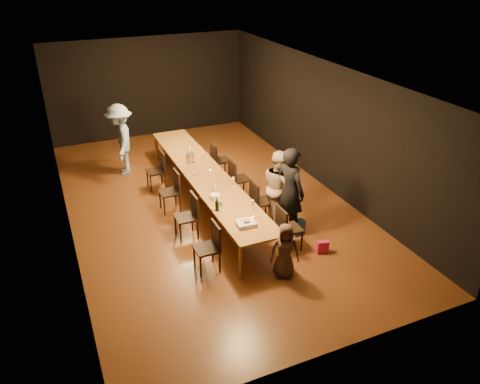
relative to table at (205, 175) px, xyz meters
name	(u,v)px	position (x,y,z in m)	size (l,w,h in m)	color
ground	(206,203)	(0.00, 0.00, -0.70)	(10.00, 10.00, 0.00)	#4E2813
room_shell	(203,117)	(0.00, 0.00, 1.38)	(6.04, 10.04, 3.02)	black
table	(205,175)	(0.00, 0.00, 0.00)	(0.90, 6.00, 0.75)	brown
chair_right_0	(290,228)	(0.85, -2.40, -0.24)	(0.42, 0.42, 0.93)	black
chair_right_1	(262,201)	(0.85, -1.20, -0.24)	(0.42, 0.42, 0.93)	black
chair_right_2	(240,178)	(0.85, 0.00, -0.24)	(0.42, 0.42, 0.93)	black
chair_right_3	(221,160)	(0.85, 1.20, -0.24)	(0.42, 0.42, 0.93)	black
chair_left_0	(206,248)	(-0.85, -2.40, -0.24)	(0.42, 0.42, 0.93)	black
chair_left_1	(186,217)	(-0.85, -1.20, -0.24)	(0.42, 0.42, 0.93)	black
chair_left_2	(169,192)	(-0.85, 0.00, -0.24)	(0.42, 0.42, 0.93)	black
chair_left_3	(156,171)	(-0.85, 1.20, -0.24)	(0.42, 0.42, 0.93)	black
woman_birthday	(290,191)	(1.15, -1.84, 0.23)	(0.68, 0.45, 1.87)	black
woman_tan	(279,187)	(1.15, -1.36, 0.11)	(0.79, 0.61, 1.62)	#C2AA91
man_blue	(121,140)	(-1.40, 2.43, 0.22)	(1.19, 0.68, 1.84)	#8AB0D6
child	(285,251)	(0.35, -3.11, -0.18)	(0.51, 0.33, 1.05)	#463027
gift_bag_red	(323,247)	(1.37, -2.79, -0.57)	(0.22, 0.12, 0.26)	#C01C58
gift_bag_blue	(298,227)	(1.27, -2.02, -0.54)	(0.26, 0.17, 0.32)	#214992
birthday_cake	(246,223)	(-0.07, -2.40, 0.09)	(0.37, 0.30, 0.08)	white
plate_stack	(215,197)	(-0.23, -1.23, 0.10)	(0.20, 0.20, 0.11)	white
champagne_bottle	(217,204)	(-0.36, -1.68, 0.20)	(0.07, 0.07, 0.31)	black
ice_bucket	(190,158)	(-0.09, 0.77, 0.15)	(0.19, 0.19, 0.21)	#BAB9BE
wineglass_0	(221,206)	(-0.29, -1.71, 0.15)	(0.06, 0.06, 0.21)	beige
wineglass_1	(253,205)	(0.28, -1.92, 0.15)	(0.06, 0.06, 0.21)	beige
wineglass_2	(215,189)	(-0.14, -0.98, 0.15)	(0.06, 0.06, 0.21)	silver
wineglass_3	(233,182)	(0.34, -0.83, 0.15)	(0.06, 0.06, 0.21)	beige
wineglass_4	(194,169)	(-0.22, 0.14, 0.15)	(0.06, 0.06, 0.21)	silver
wineglass_5	(203,156)	(0.20, 0.72, 0.15)	(0.06, 0.06, 0.21)	silver
tealight_near	(253,218)	(0.15, -2.22, 0.06)	(0.05, 0.05, 0.03)	#B2B7B2
tealight_mid	(210,171)	(0.15, 0.07, 0.06)	(0.05, 0.05, 0.03)	#B2B7B2
tealight_far	(190,148)	(0.15, 1.54, 0.06)	(0.05, 0.05, 0.03)	#B2B7B2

